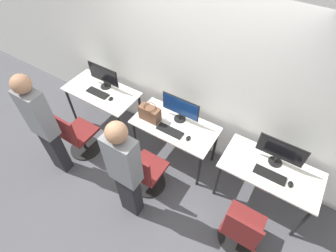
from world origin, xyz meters
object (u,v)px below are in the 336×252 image
object	(u,v)px
person_center	(125,170)
keyboard_right	(270,175)
keyboard_center	(170,131)
office_chair_left	(78,137)
monitor_center	(180,108)
office_chair_center	(146,173)
keyboard_left	(98,93)
handbag	(150,113)
monitor_left	(103,76)
person_left	(43,125)
monitor_right	(281,152)
mouse_left	(111,99)
mouse_right	(290,184)
mouse_center	(188,138)
office_chair_right	(240,230)

from	to	relation	value
person_center	keyboard_right	bearing A→B (deg)	34.20
person_center	keyboard_center	bearing A→B (deg)	88.07
office_chair_left	keyboard_right	distance (m)	2.77
monitor_center	office_chair_center	bearing A→B (deg)	-93.64
keyboard_left	handbag	size ratio (longest dim) A/B	1.26
monitor_left	person_center	size ratio (longest dim) A/B	0.33
person_left	monitor_right	world-z (taller)	person_left
office_chair_center	person_center	distance (m)	0.68
mouse_left	monitor_right	xyz separation A→B (m)	(2.47, 0.21, 0.20)
mouse_right	keyboard_left	bearing A→B (deg)	179.74
monitor_left	person_center	bearing A→B (deg)	-40.84
mouse_left	monitor_center	size ratio (longest dim) A/B	0.16
mouse_center	mouse_left	bearing A→B (deg)	178.04
office_chair_center	person_center	xyz separation A→B (m)	(0.02, -0.37, 0.58)
office_chair_center	monitor_right	bearing A→B (deg)	29.54
monitor_left	office_chair_right	distance (m)	2.89
monitor_left	mouse_left	size ratio (longest dim) A/B	6.23
keyboard_left	keyboard_center	world-z (taller)	same
person_left	handbag	distance (m)	1.40
mouse_right	monitor_right	bearing A→B (deg)	137.78
mouse_center	keyboard_center	bearing A→B (deg)	-177.03
monitor_left	office_chair_left	bearing A→B (deg)	-85.35
keyboard_center	person_center	xyz separation A→B (m)	(-0.03, -0.90, 0.19)
monitor_right	office_chair_right	xyz separation A→B (m)	(-0.03, -0.84, -0.60)
keyboard_center	monitor_left	bearing A→B (deg)	169.52
mouse_left	office_chair_left	size ratio (longest dim) A/B	0.10
office_chair_right	mouse_left	bearing A→B (deg)	165.39
office_chair_center	office_chair_right	distance (m)	1.39
monitor_center	monitor_right	xyz separation A→B (m)	(1.37, -0.00, 0.00)
mouse_left	keyboard_right	distance (m)	2.47
office_chair_left	monitor_center	bearing A→B (deg)	32.79
keyboard_left	monitor_center	distance (m)	1.40
keyboard_left	office_chair_center	size ratio (longest dim) A/B	0.43
office_chair_center	person_left	bearing A→B (deg)	-163.00
mouse_left	handbag	size ratio (longest dim) A/B	0.30
monitor_right	keyboard_right	world-z (taller)	monitor_right
mouse_right	handbag	distance (m)	1.97
mouse_left	office_chair_right	bearing A→B (deg)	-14.61
monitor_center	person_center	distance (m)	1.17
person_center	office_chair_right	xyz separation A→B (m)	(1.37, 0.33, -0.58)
office_chair_left	mouse_right	xyz separation A→B (m)	(2.91, 0.62, 0.40)
keyboard_right	office_chair_right	world-z (taller)	office_chair_right
monitor_center	mouse_right	bearing A→B (deg)	-7.89
monitor_center	keyboard_right	bearing A→B (deg)	-9.26
office_chair_right	monitor_left	bearing A→B (deg)	162.99
mouse_right	handbag	size ratio (longest dim) A/B	0.30
handbag	office_chair_center	bearing A→B (deg)	-62.27
office_chair_center	handbag	world-z (taller)	handbag
person_left	mouse_center	xyz separation A→B (m)	(1.63, 0.95, -0.20)
mouse_left	keyboard_right	xyz separation A→B (m)	(2.47, -0.01, -0.01)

